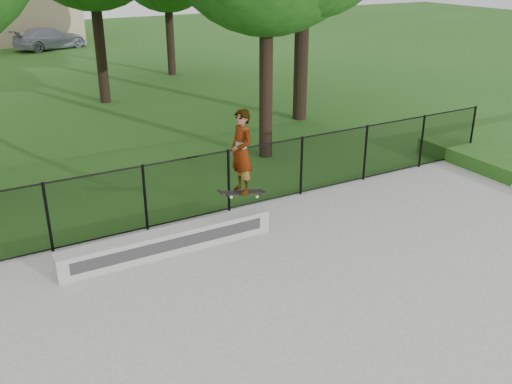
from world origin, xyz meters
TOP-DOWN VIEW (x-y plane):
  - ground at (0.00, 0.00)m, footprint 100.00×100.00m
  - concrete_slab at (0.00, 0.00)m, footprint 14.00×12.00m
  - grind_ledge at (-1.96, 4.70)m, footprint 4.42×0.40m
  - car_c at (1.41, 33.49)m, footprint 4.55×3.03m
  - skater_airborne at (-0.40, 4.50)m, footprint 0.84×0.65m
  - chainlink_fence at (0.00, 5.90)m, footprint 16.06×0.06m

SIDE VIEW (x-z plane):
  - ground at x=0.00m, z-range 0.00..0.00m
  - concrete_slab at x=0.00m, z-range 0.00..0.06m
  - grind_ledge at x=-1.96m, z-range 0.06..0.54m
  - car_c at x=1.41m, z-range 0.00..1.32m
  - chainlink_fence at x=0.00m, z-range 0.06..1.56m
  - skater_airborne at x=-0.40m, z-range 1.02..2.89m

